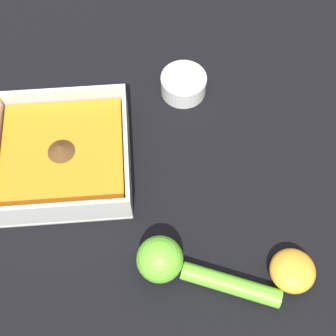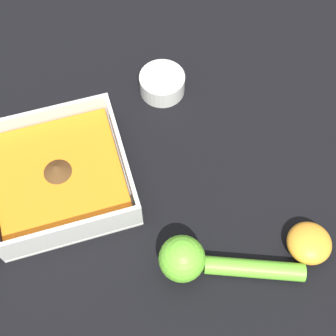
% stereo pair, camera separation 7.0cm
% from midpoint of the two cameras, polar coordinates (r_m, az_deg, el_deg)
% --- Properties ---
extents(ground_plane, '(4.00, 4.00, 0.00)m').
position_cam_midpoint_polar(ground_plane, '(0.77, -10.12, 2.77)').
color(ground_plane, black).
extents(square_dish, '(0.20, 0.20, 0.06)m').
position_cam_midpoint_polar(square_dish, '(0.73, -9.97, 1.11)').
color(square_dish, silver).
rests_on(square_dish, ground_plane).
extents(spice_bowl, '(0.08, 0.08, 0.04)m').
position_cam_midpoint_polar(spice_bowl, '(0.81, 4.41, 9.87)').
color(spice_bowl, silver).
rests_on(spice_bowl, ground_plane).
extents(lemon_squeezer, '(0.11, 0.20, 0.06)m').
position_cam_midpoint_polar(lemon_squeezer, '(0.65, 4.31, -12.09)').
color(lemon_squeezer, '#6BC633').
rests_on(lemon_squeezer, ground_plane).
extents(lemon_half, '(0.06, 0.06, 0.04)m').
position_cam_midpoint_polar(lemon_half, '(0.69, 17.85, -12.14)').
color(lemon_half, orange).
rests_on(lemon_half, ground_plane).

